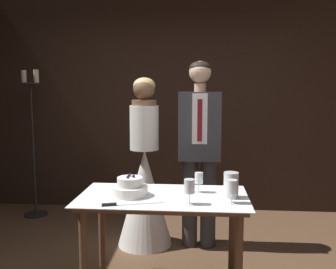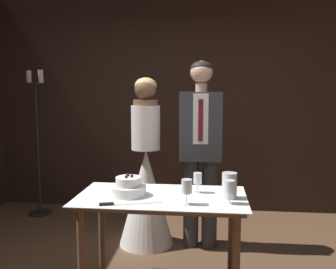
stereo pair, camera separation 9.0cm
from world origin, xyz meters
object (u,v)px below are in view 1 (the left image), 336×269
(wine_glass_near, at_px, (232,188))
(wine_glass_far, at_px, (199,179))
(bride, at_px, (145,184))
(candle_stand, at_px, (33,147))
(tiered_cake, at_px, (130,188))
(cake_knife, at_px, (121,204))
(hurricane_candle, at_px, (231,186))
(wine_glass_middle, at_px, (189,187))
(cake_table, at_px, (163,209))
(groom, at_px, (199,145))

(wine_glass_near, relative_size, wine_glass_far, 1.07)
(bride, xyz_separation_m, candle_stand, (-1.46, 0.74, 0.24))
(tiered_cake, distance_m, bride, 0.91)
(cake_knife, height_order, bride, bride)
(hurricane_candle, relative_size, bride, 0.11)
(wine_glass_middle, height_order, bride, bride)
(cake_table, distance_m, wine_glass_middle, 0.35)
(hurricane_candle, bearing_deg, tiered_cake, -179.24)
(hurricane_candle, bearing_deg, groom, 104.74)
(tiered_cake, bearing_deg, wine_glass_far, 14.82)
(hurricane_candle, distance_m, groom, 0.93)
(wine_glass_middle, bearing_deg, tiered_cake, 158.96)
(tiered_cake, distance_m, candle_stand, 2.20)
(wine_glass_middle, bearing_deg, wine_glass_near, 9.40)
(tiered_cake, bearing_deg, cake_table, 3.38)
(cake_knife, distance_m, groom, 1.27)
(tiered_cake, bearing_deg, cake_knife, -94.13)
(cake_knife, bearing_deg, wine_glass_near, -7.82)
(hurricane_candle, xyz_separation_m, candle_stand, (-2.23, 1.62, 0.01))
(bride, distance_m, candle_stand, 1.66)
(tiered_cake, relative_size, bride, 0.16)
(hurricane_candle, bearing_deg, cake_table, 179.46)
(cake_knife, distance_m, bride, 1.14)
(groom, distance_m, candle_stand, 2.14)
(cake_table, xyz_separation_m, candle_stand, (-1.73, 1.61, 0.20))
(groom, relative_size, candle_stand, 1.02)
(wine_glass_near, height_order, hurricane_candle, hurricane_candle)
(cake_table, height_order, tiered_cake, tiered_cake)
(bride, bearing_deg, candle_stand, 153.29)
(cake_table, bearing_deg, cake_knife, -136.51)
(cake_knife, bearing_deg, groom, 48.50)
(tiered_cake, bearing_deg, groom, 59.99)
(wine_glass_near, distance_m, groom, 1.05)
(bride, height_order, candle_stand, candle_stand)
(cake_table, xyz_separation_m, bride, (-0.27, 0.88, -0.04))
(cake_knife, xyz_separation_m, candle_stand, (-1.47, 1.86, 0.09))
(tiered_cake, bearing_deg, wine_glass_near, -9.49)
(tiered_cake, distance_m, groom, 1.05)
(tiered_cake, bearing_deg, wine_glass_middle, -21.04)
(wine_glass_middle, bearing_deg, bride, 113.75)
(wine_glass_middle, relative_size, groom, 0.10)
(bride, distance_m, groom, 0.67)
(cake_knife, height_order, hurricane_candle, hurricane_candle)
(bride, bearing_deg, cake_table, -73.03)
(bride, bearing_deg, hurricane_candle, -48.98)
(wine_glass_middle, xyz_separation_m, hurricane_candle, (0.30, 0.18, -0.03))
(wine_glass_far, xyz_separation_m, hurricane_candle, (0.23, -0.13, -0.02))
(wine_glass_far, distance_m, candle_stand, 2.49)
(groom, height_order, candle_stand, groom)
(cake_table, height_order, candle_stand, candle_stand)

